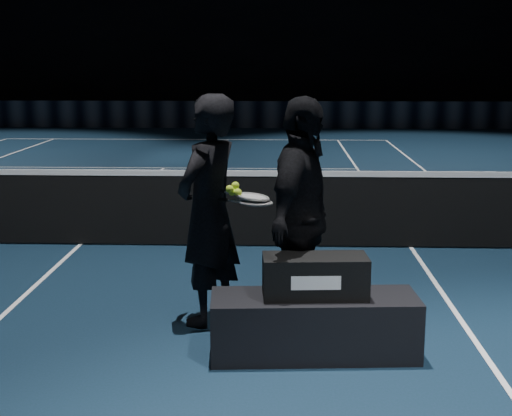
{
  "coord_description": "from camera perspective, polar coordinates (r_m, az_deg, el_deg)",
  "views": [
    {
      "loc": [
        2.51,
        -8.53,
        2.27
      ],
      "look_at": [
        2.3,
        -2.73,
        1.06
      ],
      "focal_mm": 50.0,
      "sensor_mm": 36.0,
      "label": 1
    }
  ],
  "objects": [
    {
      "name": "racket_bag",
      "position": [
        5.51,
        4.74,
        -5.45
      ],
      "size": [
        0.82,
        0.39,
        0.32
      ],
      "primitive_type": "cube",
      "rotation": [
        0.0,
        0.0,
        0.07
      ],
      "color": "black",
      "rests_on": "player_bench"
    },
    {
      "name": "bag_signature",
      "position": [
        5.34,
        4.83,
        -6.01
      ],
      "size": [
        0.37,
        0.03,
        0.11
      ],
      "primitive_type": "cube",
      "rotation": [
        0.0,
        0.0,
        0.07
      ],
      "color": "white",
      "rests_on": "racket_bag"
    },
    {
      "name": "court_lines",
      "position": [
        9.18,
        -13.88,
        -2.84
      ],
      "size": [
        10.98,
        23.78,
        0.01
      ],
      "primitive_type": null,
      "color": "white",
      "rests_on": "floor"
    },
    {
      "name": "sponsor_backdrop",
      "position": [
        24.23,
        -3.91,
        7.48
      ],
      "size": [
        22.0,
        0.15,
        0.9
      ],
      "primitive_type": "cube",
      "color": "black",
      "rests_on": "floor"
    },
    {
      "name": "player_a",
      "position": [
        6.12,
        -3.81,
        -0.23
      ],
      "size": [
        0.76,
        0.86,
        1.99
      ],
      "primitive_type": "imported",
      "rotation": [
        0.0,
        0.0,
        -2.05
      ],
      "color": "black",
      "rests_on": "floor"
    },
    {
      "name": "floor",
      "position": [
        9.18,
        -13.88,
        -2.86
      ],
      "size": [
        36.0,
        36.0,
        0.0
      ],
      "primitive_type": "plane",
      "color": "black",
      "rests_on": "ground"
    },
    {
      "name": "player_b",
      "position": [
        5.76,
        3.6,
        -0.99
      ],
      "size": [
        0.82,
        1.26,
        1.99
      ],
      "primitive_type": "imported",
      "rotation": [
        0.0,
        0.0,
        1.27
      ],
      "color": "black",
      "rests_on": "floor"
    },
    {
      "name": "tennis_balls",
      "position": [
        5.97,
        -1.67,
        1.44
      ],
      "size": [
        0.12,
        0.1,
        0.12
      ],
      "primitive_type": null,
      "color": "#D1F233",
      "rests_on": "racket_upper"
    },
    {
      "name": "net_tape",
      "position": [
        9.0,
        -14.16,
        2.78
      ],
      "size": [
        12.8,
        0.03,
        0.07
      ],
      "primitive_type": "cube",
      "color": "white",
      "rests_on": "net_mesh"
    },
    {
      "name": "player_bench",
      "position": [
        5.64,
        4.67,
        -9.34
      ],
      "size": [
        1.63,
        0.64,
        0.48
      ],
      "primitive_type": "cube",
      "rotation": [
        0.0,
        0.0,
        0.07
      ],
      "color": "black",
      "rests_on": "floor"
    },
    {
      "name": "racket_lower",
      "position": [
        5.9,
        -0.0,
        0.43
      ],
      "size": [
        0.71,
        0.47,
        0.03
      ],
      "primitive_type": null,
      "rotation": [
        0.0,
        0.0,
        -0.41
      ],
      "color": "black",
      "rests_on": "player_a"
    },
    {
      "name": "net_mesh",
      "position": [
        9.08,
        -14.02,
        -0.12
      ],
      "size": [
        12.8,
        0.02,
        0.86
      ],
      "primitive_type": "cube",
      "color": "black",
      "rests_on": "floor"
    },
    {
      "name": "racket_upper",
      "position": [
        5.94,
        -0.27,
        0.9
      ],
      "size": [
        0.71,
        0.43,
        0.1
      ],
      "primitive_type": null,
      "rotation": [
        0.0,
        0.1,
        -0.34
      ],
      "color": "black",
      "rests_on": "player_b"
    }
  ]
}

